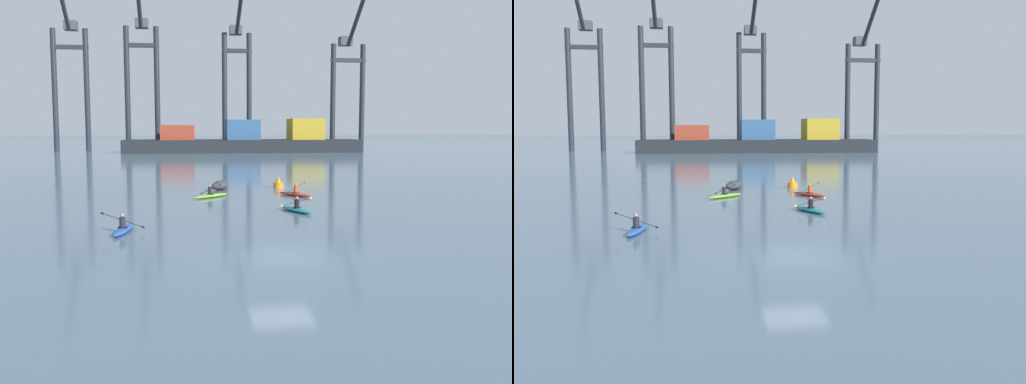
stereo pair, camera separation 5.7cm
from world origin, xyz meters
The scene contains 12 objects.
ground_plane centered at (0.00, 0.00, 0.00)m, with size 800.00×800.00×0.00m, color slate.
container_barge centered at (9.23, 99.18, 2.35)m, with size 50.00×10.48×7.17m.
gantry_crane_west centered at (-28.42, 109.06, 18.52)m, with size 8.13×19.02×38.80m.
gantry_crane_west_mid centered at (-12.58, 105.93, 18.13)m, with size 7.62×15.77×37.17m.
gantry_crane_east_mid centered at (8.66, 109.79, 17.85)m, with size 6.89×17.79×34.71m.
gantry_crane_east centered at (33.87, 105.98, 16.53)m, with size 8.12×16.27×33.41m.
capsized_dinghy centered at (-0.83, 25.12, 0.35)m, with size 2.22×2.81×0.76m.
channel_buoy centered at (4.23, 25.90, 0.36)m, with size 0.90×0.90×1.00m.
kayak_lime centered at (-1.85, 19.77, 0.17)m, with size 2.91×2.74×1.08m.
kayak_teal centered at (2.95, 11.86, 0.17)m, with size 2.13×3.38×0.95m.
kayak_blue centered at (-6.82, 6.19, 0.17)m, with size 2.18×3.45×1.03m.
kayak_red centered at (4.47, 19.90, 0.17)m, with size 2.36×3.18×1.05m.
Camera 1 is at (-3.84, -21.76, 5.07)m, focal length 39.73 mm.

